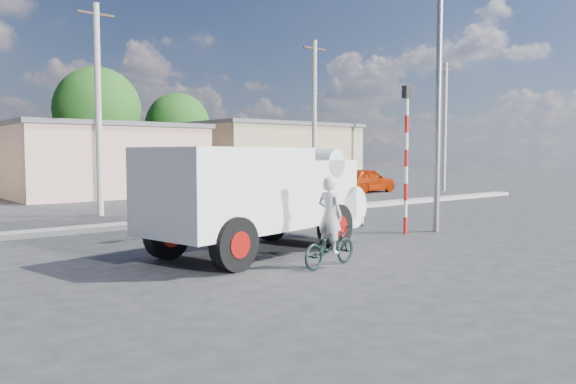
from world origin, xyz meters
TOP-DOWN VIEW (x-y plane):
  - ground_plane at (0.00, 0.00)m, footprint 120.00×120.00m
  - median at (0.00, 8.00)m, footprint 40.00×0.80m
  - truck at (-1.95, 1.74)m, footprint 6.43×3.37m
  - bicycle at (-1.87, -0.57)m, footprint 1.73×0.84m
  - cyclist at (-1.87, -0.57)m, footprint 0.48×0.64m
  - car_cream at (5.78, 14.16)m, footprint 3.88×2.59m
  - car_red at (15.12, 14.18)m, footprint 4.60×2.25m
  - traffic_pole at (3.20, 1.50)m, footprint 0.28×0.18m
  - streetlight at (4.14, 1.20)m, footprint 2.34×0.22m
  - building_row at (1.10, 22.00)m, footprint 37.80×7.30m
  - utility_poles at (3.25, 12.00)m, footprint 35.40×0.24m

SIDE VIEW (x-z plane):
  - ground_plane at x=0.00m, z-range 0.00..0.00m
  - median at x=0.00m, z-range 0.00..0.16m
  - bicycle at x=-1.87m, z-range 0.00..0.87m
  - car_cream at x=5.78m, z-range 0.00..1.21m
  - car_red at x=15.12m, z-range 0.00..1.51m
  - cyclist at x=-1.87m, z-range 0.00..1.61m
  - truck at x=-1.95m, z-range 0.14..2.67m
  - building_row at x=1.10m, z-range -0.09..4.35m
  - traffic_pole at x=3.20m, z-range 0.41..4.77m
  - utility_poles at x=3.25m, z-range 0.07..8.07m
  - streetlight at x=4.14m, z-range 0.46..9.46m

